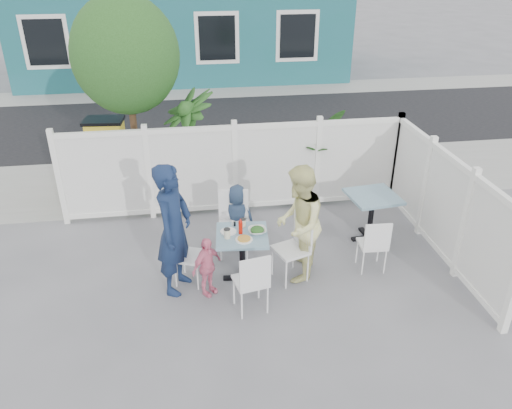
{
  "coord_description": "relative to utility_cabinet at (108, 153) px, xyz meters",
  "views": [
    {
      "loc": [
        -0.7,
        -5.43,
        4.24
      ],
      "look_at": [
        0.22,
        0.75,
        0.97
      ],
      "focal_mm": 35.0,
      "sensor_mm": 36.0,
      "label": 1
    }
  ],
  "objects": [
    {
      "name": "near_sidewalk",
      "position": [
        2.22,
        -0.2,
        -0.62
      ],
      "size": [
        24.0,
        2.6,
        0.01
      ],
      "primitive_type": "cube",
      "color": "gray",
      "rests_on": "ground"
    },
    {
      "name": "main_table",
      "position": [
        2.19,
        -3.65,
        -0.05
      ],
      "size": [
        0.76,
        0.76,
        0.74
      ],
      "rotation": [
        0.0,
        0.0,
        -0.1
      ],
      "color": "teal",
      "rests_on": "ground"
    },
    {
      "name": "salad_bowl",
      "position": [
        2.4,
        -3.64,
        0.15
      ],
      "size": [
        0.25,
        0.25,
        0.06
      ],
      "primitive_type": "imported",
      "color": "white",
      "rests_on": "main_table"
    },
    {
      "name": "spare_table",
      "position": [
        4.35,
        -2.85,
        -0.02
      ],
      "size": [
        0.82,
        0.82,
        0.78
      ],
      "rotation": [
        0.0,
        0.0,
        0.12
      ],
      "color": "teal",
      "rests_on": "ground"
    },
    {
      "name": "far_sidewalk",
      "position": [
        2.22,
        6.6,
        -0.62
      ],
      "size": [
        24.0,
        1.6,
        0.01
      ],
      "primitive_type": "cube",
      "color": "gray",
      "rests_on": "ground"
    },
    {
      "name": "ketchup_bottle",
      "position": [
        2.17,
        -3.62,
        0.21
      ],
      "size": [
        0.06,
        0.06,
        0.18
      ],
      "primitive_type": "cylinder",
      "color": "#B81106",
      "rests_on": "main_table"
    },
    {
      "name": "chair_right",
      "position": [
        2.93,
        -3.69,
        -0.06
      ],
      "size": [
        0.55,
        0.55,
        0.96
      ],
      "rotation": [
        0.0,
        0.0,
        1.92
      ],
      "color": "white",
      "rests_on": "ground"
    },
    {
      "name": "man",
      "position": [
        1.29,
        -3.7,
        0.3
      ],
      "size": [
        0.67,
        0.79,
        1.85
      ],
      "primitive_type": "imported",
      "rotation": [
        0.0,
        0.0,
        1.16
      ],
      "color": "#132242",
      "rests_on": "ground"
    },
    {
      "name": "chair_near",
      "position": [
        2.23,
        -4.38,
        -0.11
      ],
      "size": [
        0.47,
        0.46,
        0.89
      ],
      "rotation": [
        0.0,
        0.0,
        0.2
      ],
      "color": "white",
      "rests_on": "ground"
    },
    {
      "name": "ground",
      "position": [
        2.22,
        -4.0,
        -0.62
      ],
      "size": [
        80.0,
        80.0,
        0.0
      ],
      "primitive_type": "plane",
      "color": "slate"
    },
    {
      "name": "potted_shrub_b",
      "position": [
        3.72,
        -1.0,
        0.15
      ],
      "size": [
        1.76,
        1.81,
        1.54
      ],
      "primitive_type": "imported",
      "rotation": [
        0.0,
        0.0,
        1.0
      ],
      "color": "#1E4518",
      "rests_on": "ground"
    },
    {
      "name": "pepper_shaker",
      "position": [
        2.12,
        -3.41,
        0.15
      ],
      "size": [
        0.03,
        0.03,
        0.06
      ],
      "primitive_type": "cylinder",
      "color": "black",
      "rests_on": "main_table"
    },
    {
      "name": "coffee_cup_a",
      "position": [
        1.98,
        -3.71,
        0.18
      ],
      "size": [
        0.09,
        0.09,
        0.13
      ],
      "primitive_type": "cylinder",
      "color": "beige",
      "rests_on": "main_table"
    },
    {
      "name": "toddler",
      "position": [
        1.68,
        -3.9,
        -0.19
      ],
      "size": [
        0.52,
        0.49,
        0.87
      ],
      "primitive_type": "imported",
      "rotation": [
        0.0,
        0.0,
        0.73
      ],
      "color": "pink",
      "rests_on": "ground"
    },
    {
      "name": "woman",
      "position": [
        2.97,
        -3.66,
        0.22
      ],
      "size": [
        0.87,
        0.98,
        1.68
      ],
      "primitive_type": "imported",
      "rotation": [
        0.0,
        0.0,
        -1.91
      ],
      "color": "#D7D344",
      "rests_on": "ground"
    },
    {
      "name": "plate_side",
      "position": [
        2.01,
        -3.56,
        0.12
      ],
      "size": [
        0.22,
        0.22,
        0.02
      ],
      "primitive_type": "cylinder",
      "color": "white",
      "rests_on": "main_table"
    },
    {
      "name": "salt_shaker",
      "position": [
        2.09,
        -3.39,
        0.15
      ],
      "size": [
        0.03,
        0.03,
        0.07
      ],
      "primitive_type": "cylinder",
      "color": "white",
      "rests_on": "main_table"
    },
    {
      "name": "fence_back",
      "position": [
        2.32,
        -1.6,
        0.16
      ],
      "size": [
        5.86,
        0.08,
        1.6
      ],
      "color": "white",
      "rests_on": "ground"
    },
    {
      "name": "plate_main",
      "position": [
        2.2,
        -3.8,
        0.12
      ],
      "size": [
        0.23,
        0.23,
        0.01
      ],
      "primitive_type": "cylinder",
      "color": "white",
      "rests_on": "main_table"
    },
    {
      "name": "tree",
      "position": [
        0.62,
        -0.7,
        1.97
      ],
      "size": [
        1.8,
        1.62,
        3.59
      ],
      "color": "#382316",
      "rests_on": "ground"
    },
    {
      "name": "chair_left",
      "position": [
        1.4,
        -3.56,
        -0.12
      ],
      "size": [
        0.5,
        0.5,
        0.87
      ],
      "rotation": [
        0.0,
        0.0,
        -1.94
      ],
      "color": "white",
      "rests_on": "ground"
    },
    {
      "name": "coffee_cup_b",
      "position": [
        2.23,
        -3.44,
        0.17
      ],
      "size": [
        0.08,
        0.08,
        0.11
      ],
      "primitive_type": "cylinder",
      "color": "beige",
      "rests_on": "main_table"
    },
    {
      "name": "chair_spare",
      "position": [
        4.07,
        -3.72,
        -0.14
      ],
      "size": [
        0.4,
        0.38,
        0.84
      ],
      "rotation": [
        0.0,
        0.0,
        -0.05
      ],
      "color": "white",
      "rests_on": "ground"
    },
    {
      "name": "street",
      "position": [
        2.22,
        3.5,
        -0.62
      ],
      "size": [
        24.0,
        5.0,
        0.01
      ],
      "primitive_type": "cube",
      "color": "black",
      "rests_on": "ground"
    },
    {
      "name": "fence_right",
      "position": [
        5.22,
        -3.4,
        0.16
      ],
      "size": [
        0.08,
        3.66,
        1.6
      ],
      "rotation": [
        0.0,
        0.0,
        1.57
      ],
      "color": "white",
      "rests_on": "ground"
    },
    {
      "name": "utility_cabinet",
      "position": [
        0.0,
        0.0,
        0.0
      ],
      "size": [
        0.71,
        0.53,
        1.25
      ],
      "primitive_type": "cube",
      "rotation": [
        0.0,
        0.0,
        -0.08
      ],
      "color": "yellow",
      "rests_on": "ground"
    },
    {
      "name": "boy",
      "position": [
        2.22,
        -2.76,
        -0.1
      ],
      "size": [
        0.58,
        0.46,
        1.04
      ],
      "primitive_type": "imported",
      "rotation": [
        0.0,
        0.0,
        2.87
      ],
      "color": "#20314A",
      "rests_on": "ground"
    },
    {
      "name": "potted_shrub_a",
      "position": [
        1.6,
        -0.9,
        0.38
      ],
      "size": [
        1.45,
        1.45,
        2.01
      ],
      "primitive_type": "imported",
      "rotation": [
        0.0,
        0.0,
        5.08
      ],
      "color": "#1E4518",
      "rests_on": "ground"
    },
    {
      "name": "chair_back",
      "position": [
        2.15,
        -2.9,
        -0.04
      ],
      "size": [
        0.5,
        0.48,
        1.0
      ],
      "rotation": [
        0.0,
        0.0,
        3.03
      ],
      "color": "white",
      "rests_on": "ground"
    }
  ]
}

